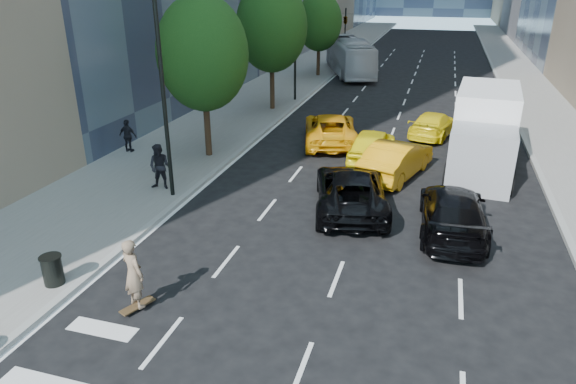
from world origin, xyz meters
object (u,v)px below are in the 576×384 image
(box_truck, at_px, (484,130))
(trash_can, at_px, (53,271))
(black_sedan_lincoln, at_px, (351,190))
(city_bus, at_px, (350,56))
(skateboarder, at_px, (134,278))
(black_sedan_mercedes, at_px, (453,212))

(box_truck, distance_m, trash_can, 18.58)
(black_sedan_lincoln, relative_size, city_bus, 0.49)
(box_truck, bearing_deg, skateboarder, -118.41)
(black_sedan_mercedes, bearing_deg, box_truck, -102.54)
(skateboarder, height_order, black_sedan_mercedes, skateboarder)
(city_bus, xyz_separation_m, box_truck, (10.25, -22.75, 0.22))
(skateboarder, distance_m, black_sedan_mercedes, 10.68)
(skateboarder, distance_m, box_truck, 17.07)
(skateboarder, height_order, black_sedan_lincoln, skateboarder)
(skateboarder, bearing_deg, box_truck, -99.66)
(skateboarder, xyz_separation_m, box_truck, (9.24, 14.33, 0.81))
(black_sedan_mercedes, bearing_deg, skateboarder, 38.75)
(black_sedan_lincoln, distance_m, city_bus, 29.57)
(black_sedan_mercedes, height_order, trash_can, black_sedan_mercedes)
(skateboarder, relative_size, trash_can, 2.34)
(skateboarder, bearing_deg, city_bus, -65.29)
(box_truck, xyz_separation_m, trash_can, (-12.05, -14.09, -1.22))
(black_sedan_mercedes, bearing_deg, city_bus, -76.07)
(skateboarder, distance_m, black_sedan_lincoln, 9.08)
(city_bus, bearing_deg, black_sedan_lincoln, -99.98)
(city_bus, height_order, trash_can, city_bus)
(city_bus, xyz_separation_m, trash_can, (-1.80, -36.85, -1.01))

